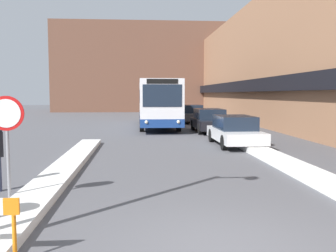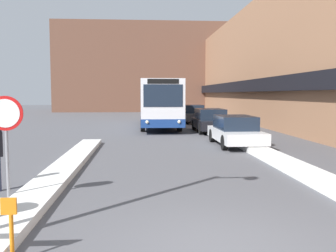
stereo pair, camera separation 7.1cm
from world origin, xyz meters
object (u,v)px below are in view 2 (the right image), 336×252
city_bus (159,102)px  stop_sign (6,126)px  parked_car_back (193,114)px  parked_car_middle (210,120)px  parked_car_front (235,130)px

city_bus → stop_sign: bearing=-102.4°
city_bus → stop_sign: size_ratio=4.93×
city_bus → parked_car_back: (3.11, 3.88, -1.05)m
parked_car_back → stop_sign: (-7.35, -23.08, 0.97)m
parked_car_middle → stop_sign: bearing=-115.9°
city_bus → parked_car_back: city_bus is taller
parked_car_front → stop_sign: stop_sign is taller
city_bus → parked_car_middle: (3.11, -4.06, -1.05)m
city_bus → parked_car_back: bearing=51.3°
parked_car_middle → stop_sign: 16.86m
parked_car_front → parked_car_middle: size_ratio=0.95×
parked_car_back → stop_sign: 24.24m
parked_car_front → stop_sign: bearing=-129.9°
city_bus → stop_sign: (-4.24, -19.20, -0.08)m
parked_car_front → parked_car_back: size_ratio=0.99×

